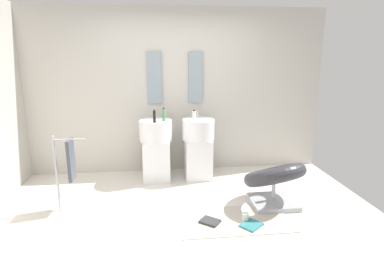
% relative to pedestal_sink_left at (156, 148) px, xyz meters
% --- Properties ---
extents(ground_plane, '(4.80, 3.60, 0.04)m').
position_rel_pedestal_sink_left_xyz_m(ground_plane, '(0.32, -1.20, -0.53)').
color(ground_plane, silver).
extents(rear_partition, '(4.80, 0.10, 2.60)m').
position_rel_pedestal_sink_left_xyz_m(rear_partition, '(0.32, 0.45, 0.79)').
color(rear_partition, beige).
rests_on(rear_partition, ground_plane).
extents(pedestal_sink_left, '(0.49, 0.49, 1.03)m').
position_rel_pedestal_sink_left_xyz_m(pedestal_sink_left, '(0.00, 0.00, 0.00)').
color(pedestal_sink_left, white).
rests_on(pedestal_sink_left, ground_plane).
extents(pedestal_sink_right, '(0.49, 0.49, 1.03)m').
position_rel_pedestal_sink_left_xyz_m(pedestal_sink_right, '(0.64, 0.00, 0.00)').
color(pedestal_sink_right, white).
rests_on(pedestal_sink_right, ground_plane).
extents(vanity_mirror_left, '(0.22, 0.03, 0.79)m').
position_rel_pedestal_sink_left_xyz_m(vanity_mirror_left, '(-0.00, 0.38, 1.01)').
color(vanity_mirror_left, '#8C9EA8').
extents(vanity_mirror_right, '(0.22, 0.03, 0.79)m').
position_rel_pedestal_sink_left_xyz_m(vanity_mirror_right, '(0.64, 0.38, 1.01)').
color(vanity_mirror_right, '#8C9EA8').
extents(lounge_chair, '(1.03, 1.04, 0.65)m').
position_rel_pedestal_sink_left_xyz_m(lounge_chair, '(1.47, -1.00, -0.16)').
color(lounge_chair, '#B7BABF').
rests_on(lounge_chair, ground_plane).
extents(towel_rack, '(0.37, 0.22, 0.95)m').
position_rel_pedestal_sink_left_xyz_m(towel_rack, '(-1.03, -0.87, 0.12)').
color(towel_rack, '#B7BABF').
rests_on(towel_rack, ground_plane).
extents(area_rug, '(1.27, 0.66, 0.01)m').
position_rel_pedestal_sink_left_xyz_m(area_rug, '(0.89, -1.34, -0.50)').
color(area_rug, beige).
rests_on(area_rug, ground_plane).
extents(magazine_charcoal, '(0.27, 0.26, 0.02)m').
position_rel_pedestal_sink_left_xyz_m(magazine_charcoal, '(0.60, -1.37, -0.48)').
color(magazine_charcoal, '#38383D').
rests_on(magazine_charcoal, area_rug).
extents(magazine_teal, '(0.29, 0.29, 0.02)m').
position_rel_pedestal_sink_left_xyz_m(magazine_teal, '(1.04, -1.49, -0.49)').
color(magazine_teal, teal).
rests_on(magazine_teal, area_rug).
extents(coffee_mug, '(0.07, 0.07, 0.09)m').
position_rel_pedestal_sink_left_xyz_m(coffee_mug, '(1.00, -1.38, -0.45)').
color(coffee_mug, white).
rests_on(coffee_mug, area_rug).
extents(soap_bottle_green, '(0.05, 0.05, 0.20)m').
position_rel_pedestal_sink_left_xyz_m(soap_bottle_green, '(0.12, -0.06, 0.51)').
color(soap_bottle_green, '#59996B').
rests_on(soap_bottle_green, pedestal_sink_left).
extents(soap_bottle_white, '(0.06, 0.06, 0.17)m').
position_rel_pedestal_sink_left_xyz_m(soap_bottle_white, '(0.56, -0.11, 0.50)').
color(soap_bottle_white, white).
rests_on(soap_bottle_white, pedestal_sink_right).
extents(soap_bottle_black, '(0.04, 0.04, 0.19)m').
position_rel_pedestal_sink_left_xyz_m(soap_bottle_black, '(-0.01, -0.15, 0.51)').
color(soap_bottle_black, black).
rests_on(soap_bottle_black, pedestal_sink_left).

